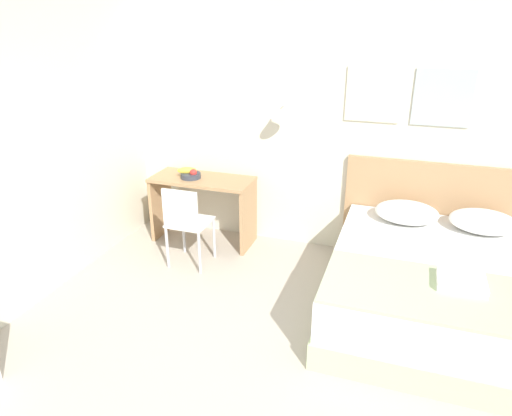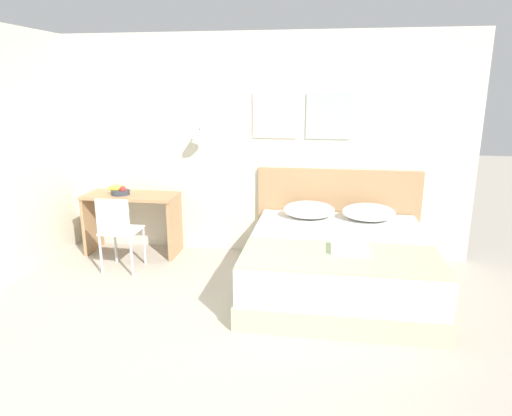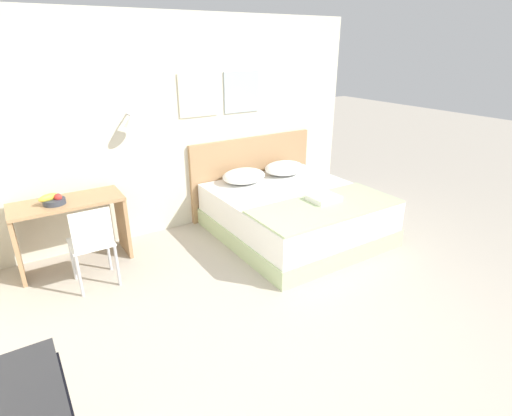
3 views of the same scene
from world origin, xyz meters
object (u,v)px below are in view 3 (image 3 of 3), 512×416
at_px(bed, 295,214).
at_px(pillow_left, 244,176).
at_px(headboard, 252,174).
at_px(fruit_bowl, 53,200).
at_px(pillow_right, 284,168).
at_px(desk, 70,221).
at_px(desk_chair, 92,241).
at_px(throw_blanket, 326,207).
at_px(folded_towel_near_foot, 324,198).

xyz_separation_m(bed, pillow_left, (-0.34, 0.69, 0.38)).
height_order(headboard, fruit_bowl, headboard).
distance_m(pillow_right, desk, 2.85).
height_order(desk, desk_chair, desk_chair).
bearing_deg(desk_chair, headboard, 20.30).
xyz_separation_m(bed, desk_chair, (-2.41, 0.12, 0.24)).
xyz_separation_m(pillow_right, desk_chair, (-2.75, -0.57, -0.14)).
bearing_deg(throw_blanket, folded_towel_near_foot, 58.89).
height_order(throw_blanket, desk_chair, desk_chair).
xyz_separation_m(throw_blanket, desk, (-2.51, 1.30, -0.06)).
xyz_separation_m(pillow_right, throw_blanket, (-0.34, -1.26, -0.08)).
relative_size(throw_blanket, desk_chair, 2.02).
relative_size(throw_blanket, fruit_bowl, 6.59).
relative_size(bed, fruit_bowl, 7.34).
height_order(headboard, pillow_right, headboard).
height_order(headboard, desk_chair, headboard).
distance_m(desk_chair, fruit_bowl, 0.68).
distance_m(headboard, desk, 2.52).
bearing_deg(fruit_bowl, pillow_left, -0.03).
relative_size(pillow_right, fruit_bowl, 2.22).
xyz_separation_m(desk, fruit_bowl, (-0.12, -0.04, 0.28)).
relative_size(pillow_left, pillow_right, 1.00).
relative_size(headboard, desk, 1.71).
xyz_separation_m(desk, desk_chair, (0.10, -0.61, -0.00)).
relative_size(pillow_left, fruit_bowl, 2.22).
bearing_deg(pillow_right, throw_blanket, -104.92).
xyz_separation_m(bed, pillow_right, (0.34, 0.69, 0.38)).
bearing_deg(pillow_left, fruit_bowl, 179.97).
relative_size(headboard, folded_towel_near_foot, 5.81).
bearing_deg(desk, headboard, 6.35).
bearing_deg(folded_towel_near_foot, desk_chair, 167.61).
bearing_deg(fruit_bowl, pillow_right, -0.02).
bearing_deg(headboard, pillow_left, -136.51).
bearing_deg(desk, fruit_bowl, -162.70).
bearing_deg(pillow_left, bed, -64.11).
bearing_deg(desk, desk_chair, -80.86).
distance_m(throw_blanket, folded_towel_near_foot, 0.17).
distance_m(bed, folded_towel_near_foot, 0.56).
distance_m(headboard, throw_blanket, 1.58).
xyz_separation_m(folded_towel_near_foot, desk, (-2.59, 1.16, -0.10)).
relative_size(pillow_left, throw_blanket, 0.34).
height_order(pillow_right, fruit_bowl, fruit_bowl).
relative_size(folded_towel_near_foot, desk, 0.30).
bearing_deg(fruit_bowl, throw_blanket, -25.58).
distance_m(bed, headboard, 1.04).
bearing_deg(desk_chair, pillow_left, 15.45).
xyz_separation_m(bed, headboard, (-0.00, 1.01, 0.26)).
bearing_deg(headboard, pillow_right, -43.49).
relative_size(headboard, pillow_right, 3.27).
distance_m(bed, desk, 2.62).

